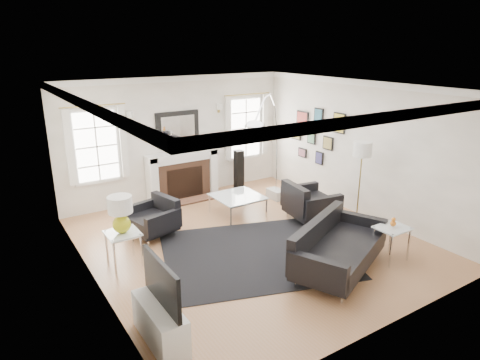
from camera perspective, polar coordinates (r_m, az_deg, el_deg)
floor at (r=7.96m, az=1.26°, el=-8.22°), size 6.00×6.00×0.00m
back_wall at (r=10.01m, az=-8.35°, el=5.54°), size 5.50×0.04×2.80m
front_wall at (r=5.39m, az=19.56°, el=-6.15°), size 5.50×0.04×2.80m
left_wall at (r=6.41m, az=-19.53°, el=-2.32°), size 0.04×6.00×2.80m
right_wall at (r=9.23m, az=15.67°, el=4.03°), size 0.04×6.00×2.80m
ceiling at (r=7.19m, az=1.41°, el=12.27°), size 5.50×6.00×0.02m
crown_molding at (r=7.20m, az=1.41°, el=11.79°), size 5.50×6.00×0.12m
fireplace at (r=10.04m, az=-7.64°, el=0.55°), size 1.70×0.69×1.11m
mantel_mirror at (r=9.92m, az=-8.31°, el=6.91°), size 1.05×0.07×0.75m
window_left at (r=9.36m, az=-18.59°, el=4.31°), size 1.24×0.15×1.62m
window_right at (r=10.83m, az=0.74°, el=6.97°), size 1.24×0.15×1.62m
gallery_wall at (r=10.06m, az=10.14°, el=6.30°), size 0.04×1.73×1.29m
tv_unit at (r=5.51m, az=-10.59°, el=-17.61°), size 0.35×1.00×1.09m
area_rug at (r=7.53m, az=1.88°, el=-9.80°), size 3.71×3.39×0.01m
sofa at (r=7.09m, az=12.65°, el=-8.90°), size 2.23×1.67×0.66m
armchair_left at (r=8.26m, az=-11.37°, el=-5.07°), size 0.96×1.03×0.59m
armchair_right at (r=8.84m, az=9.07°, el=-3.08°), size 1.02×1.11×0.67m
coffee_table at (r=9.02m, az=-0.33°, el=-2.31°), size 0.96×0.96×0.42m
side_table_left at (r=7.26m, az=-15.33°, el=-7.55°), size 0.52×0.52×0.57m
nesting_table at (r=7.59m, az=19.59°, el=-6.80°), size 0.53×0.45×0.59m
gourd_lamp at (r=7.07m, az=-15.63°, el=-4.14°), size 0.39×0.39×0.62m
orange_vase at (r=7.51m, az=19.75°, el=-5.34°), size 0.10×0.10×0.16m
arc_floor_lamp at (r=8.76m, az=3.65°, el=4.07°), size 1.85×1.72×2.62m
stick_floor_lamp at (r=8.45m, az=15.98°, el=3.39°), size 0.35×0.35×1.72m
speaker_tower at (r=10.61m, az=-0.15°, el=1.37°), size 0.20×0.20×0.98m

